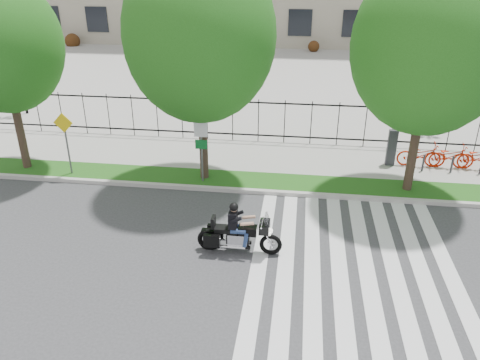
# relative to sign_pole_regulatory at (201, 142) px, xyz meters

# --- Properties ---
(ground) EXTENTS (120.00, 120.00, 0.00)m
(ground) POSITION_rel_sign_pole_regulatory_xyz_m (0.46, -4.58, -1.74)
(ground) COLOR #353538
(ground) RESTS_ON ground
(curb) EXTENTS (60.00, 0.20, 0.15)m
(curb) POSITION_rel_sign_pole_regulatory_xyz_m (0.46, -0.48, -1.66)
(curb) COLOR #B1ADA6
(curb) RESTS_ON ground
(grass_verge) EXTENTS (60.00, 1.50, 0.15)m
(grass_verge) POSITION_rel_sign_pole_regulatory_xyz_m (0.46, 0.37, -1.66)
(grass_verge) COLOR #1A5615
(grass_verge) RESTS_ON ground
(sidewalk) EXTENTS (60.00, 3.50, 0.15)m
(sidewalk) POSITION_rel_sign_pole_regulatory_xyz_m (0.46, 2.87, -1.66)
(sidewalk) COLOR #A6A39C
(sidewalk) RESTS_ON ground
(plaza) EXTENTS (80.00, 34.00, 0.10)m
(plaza) POSITION_rel_sign_pole_regulatory_xyz_m (0.46, 20.42, -1.69)
(plaza) COLOR #A6A39C
(plaza) RESTS_ON ground
(crosswalk_stripes) EXTENTS (5.70, 8.00, 0.01)m
(crosswalk_stripes) POSITION_rel_sign_pole_regulatory_xyz_m (5.29, -4.58, -1.73)
(crosswalk_stripes) COLOR silver
(crosswalk_stripes) RESTS_ON ground
(iron_fence) EXTENTS (30.00, 0.06, 2.00)m
(iron_fence) POSITION_rel_sign_pole_regulatory_xyz_m (0.46, 4.62, -0.59)
(iron_fence) COLOR black
(iron_fence) RESTS_ON sidewalk
(lamp_post_left) EXTENTS (1.06, 0.70, 4.25)m
(lamp_post_left) POSITION_rel_sign_pole_regulatory_xyz_m (-11.54, 7.42, 1.47)
(lamp_post_left) COLOR black
(lamp_post_left) RESTS_ON ground
(lamp_post_right) EXTENTS (1.06, 0.70, 4.25)m
(lamp_post_right) POSITION_rel_sign_pole_regulatory_xyz_m (10.46, 7.42, 1.47)
(lamp_post_right) COLOR black
(lamp_post_right) RESTS_ON ground
(street_tree_0) EXTENTS (4.38, 4.38, 7.38)m
(street_tree_0) POSITION_rel_sign_pole_regulatory_xyz_m (-7.41, 0.37, 3.26)
(street_tree_0) COLOR #32241B
(street_tree_0) RESTS_ON grass_verge
(street_tree_1) EXTENTS (5.29, 5.29, 8.39)m
(street_tree_1) POSITION_rel_sign_pole_regulatory_xyz_m (-0.00, 0.37, 3.75)
(street_tree_1) COLOR #32241B
(street_tree_1) RESTS_ON grass_verge
(street_tree_2) EXTENTS (5.17, 5.17, 8.15)m
(street_tree_2) POSITION_rel_sign_pole_regulatory_xyz_m (7.64, 0.37, 3.58)
(street_tree_2) COLOR #32241B
(street_tree_2) RESTS_ON grass_verge
(sign_pole_regulatory) EXTENTS (0.50, 0.09, 2.50)m
(sign_pole_regulatory) POSITION_rel_sign_pole_regulatory_xyz_m (0.00, 0.00, 0.00)
(sign_pole_regulatory) COLOR #59595B
(sign_pole_regulatory) RESTS_ON grass_verge
(sign_pole_warning) EXTENTS (0.78, 0.09, 2.49)m
(sign_pole_warning) POSITION_rel_sign_pole_regulatory_xyz_m (-5.31, 0.00, 0.00)
(sign_pole_warning) COLOR #59595B
(sign_pole_warning) RESTS_ON grass_verge
(motorcycle_rider) EXTENTS (2.51, 0.74, 1.94)m
(motorcycle_rider) POSITION_rel_sign_pole_regulatory_xyz_m (2.00, -4.34, -1.09)
(motorcycle_rider) COLOR black
(motorcycle_rider) RESTS_ON ground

